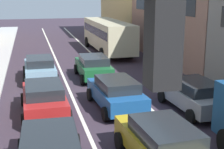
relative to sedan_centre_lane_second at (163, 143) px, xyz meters
The scene contains 10 objects.
lane_stripe_left 14.13m from the sedan_centre_lane_second, 97.48° to the left, with size 0.16×60.00×0.01m, color silver.
lane_stripe_right 14.10m from the sedan_centre_lane_second, 83.63° to the left, with size 0.16×60.00×0.01m, color silver.
building_row_right 20.12m from the sedan_centre_lane_second, 60.44° to the left, with size 7.20×43.90×10.04m.
sedan_centre_lane_second is the anchor object (origin of this frame).
hatchback_centre_lane_third 5.65m from the sedan_centre_lane_second, 90.28° to the left, with size 2.24×4.39×1.49m.
sedan_left_lane_third 6.57m from the sedan_centre_lane_second, 121.05° to the left, with size 2.13×4.33×1.49m.
coupe_centre_lane_fourth 11.58m from the sedan_centre_lane_second, 89.89° to the left, with size 2.08×4.31×1.49m.
sedan_left_lane_fourth 12.41m from the sedan_centre_lane_second, 105.65° to the left, with size 2.12×4.33×1.49m.
sedan_right_lane_behind_truck 5.62m from the sedan_centre_lane_second, 52.50° to the left, with size 2.19×4.36×1.49m.
bus_mid_queue_primary 20.90m from the sedan_centre_lane_second, 81.38° to the left, with size 2.88×10.52×2.90m.
Camera 1 is at (-3.73, -2.87, 5.40)m, focal length 53.08 mm.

